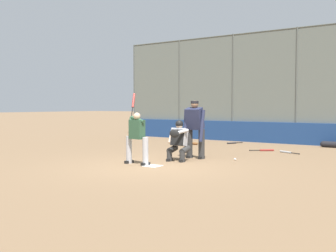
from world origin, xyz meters
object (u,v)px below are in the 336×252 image
object	(u,v)px
spare_bat_by_padding	(265,150)
catcher_behind_plate	(178,140)
spare_bat_third_base_side	(287,152)
spare_bat_near_backstop	(233,143)
umpire_home	(195,127)
baseball_loose	(235,159)
fielding_glove_on_dirt	(194,143)
batter_at_plate	(137,136)

from	to	relation	value
spare_bat_by_padding	catcher_behind_plate	bearing A→B (deg)	-145.54
spare_bat_by_padding	spare_bat_third_base_side	world-z (taller)	same
catcher_behind_plate	spare_bat_near_backstop	xyz separation A→B (m)	(0.85, -5.77, -0.60)
spare_bat_near_backstop	umpire_home	bearing A→B (deg)	36.66
baseball_loose	catcher_behind_plate	bearing A→B (deg)	36.29
catcher_behind_plate	spare_bat_third_base_side	world-z (taller)	catcher_behind_plate
catcher_behind_plate	umpire_home	xyz separation A→B (m)	(-0.16, -0.72, 0.34)
spare_bat_by_padding	spare_bat_third_base_side	bearing A→B (deg)	-47.64
fielding_glove_on_dirt	umpire_home	bearing A→B (deg)	120.07
batter_at_plate	umpire_home	world-z (taller)	batter_at_plate
umpire_home	spare_bat_third_base_side	distance (m)	3.72
spare_bat_near_backstop	spare_bat_by_padding	distance (m)	2.84
batter_at_plate	spare_bat_third_base_side	size ratio (longest dim) A/B	2.48
spare_bat_by_padding	fielding_glove_on_dirt	size ratio (longest dim) A/B	2.42
batter_at_plate	baseball_loose	distance (m)	3.09
batter_at_plate	spare_bat_third_base_side	bearing A→B (deg)	-112.21
baseball_loose	batter_at_plate	bearing A→B (deg)	48.71
catcher_behind_plate	spare_bat_third_base_side	bearing A→B (deg)	-127.22
spare_bat_near_backstop	spare_bat_by_padding	bearing A→B (deg)	73.72
spare_bat_third_base_side	spare_bat_by_padding	bearing A→B (deg)	18.54
spare_bat_third_base_side	catcher_behind_plate	bearing A→B (deg)	89.11
batter_at_plate	fielding_glove_on_dirt	xyz separation A→B (m)	(1.41, -5.69, -0.74)
spare_bat_near_backstop	catcher_behind_plate	bearing A→B (deg)	33.80
catcher_behind_plate	umpire_home	bearing A→B (deg)	-109.68
spare_bat_near_backstop	fielding_glove_on_dirt	xyz separation A→B (m)	(1.16, 1.32, 0.02)
batter_at_plate	umpire_home	distance (m)	2.10
spare_bat_near_backstop	spare_bat_third_base_side	xyz separation A→B (m)	(-2.97, 2.05, 0.00)
baseball_loose	spare_bat_third_base_side	bearing A→B (deg)	-105.33
spare_bat_by_padding	fielding_glove_on_dirt	bearing A→B (deg)	132.80
umpire_home	catcher_behind_plate	bearing A→B (deg)	74.98
fielding_glove_on_dirt	batter_at_plate	bearing A→B (deg)	103.96
fielding_glove_on_dirt	catcher_behind_plate	bearing A→B (deg)	114.26
catcher_behind_plate	fielding_glove_on_dirt	distance (m)	4.92
spare_bat_near_backstop	spare_bat_by_padding	xyz separation A→B (m)	(-2.12, 1.89, 0.00)
spare_bat_by_padding	fielding_glove_on_dirt	distance (m)	3.33
baseball_loose	umpire_home	bearing A→B (deg)	13.65
baseball_loose	spare_bat_near_backstop	bearing A→B (deg)	-64.87
spare_bat_third_base_side	fielding_glove_on_dirt	xyz separation A→B (m)	(4.13, -0.73, 0.02)
batter_at_plate	baseball_loose	xyz separation A→B (m)	(-1.98, -2.25, -0.75)
spare_bat_by_padding	spare_bat_third_base_side	size ratio (longest dim) A/B	0.92
umpire_home	fielding_glove_on_dirt	size ratio (longest dim) A/B	5.85
catcher_behind_plate	fielding_glove_on_dirt	bearing A→B (deg)	-73.22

